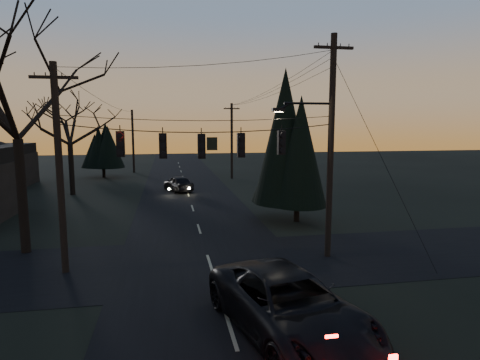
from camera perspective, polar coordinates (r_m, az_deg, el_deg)
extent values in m
cube|color=black|center=(27.71, -6.50, -4.85)|extent=(8.00, 120.00, 0.02)
cube|color=black|center=(18.11, -4.32, -11.72)|extent=(60.00, 7.00, 0.02)
cylinder|color=black|center=(17.05, -5.37, 7.92)|extent=(11.50, 0.04, 0.04)
cylinder|color=black|center=(21.48, -28.57, -2.11)|extent=(0.44, 0.44, 5.42)
cylinder|color=black|center=(25.64, 8.06, -4.10)|extent=(0.36, 0.36, 1.60)
cone|color=black|center=(25.12, 8.24, 5.07)|extent=(4.05, 4.05, 7.38)
cylinder|color=black|center=(37.91, -22.84, 1.34)|extent=(0.44, 0.44, 4.38)
cylinder|color=black|center=(49.44, -18.80, 1.28)|extent=(0.36, 0.36, 1.60)
cone|color=black|center=(49.22, -18.95, 4.66)|extent=(3.60, 3.60, 5.04)
imported|color=black|center=(12.21, 6.93, -17.27)|extent=(4.34, 6.93, 1.78)
imported|color=black|center=(37.40, -8.78, -0.48)|extent=(2.98, 4.58, 1.45)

